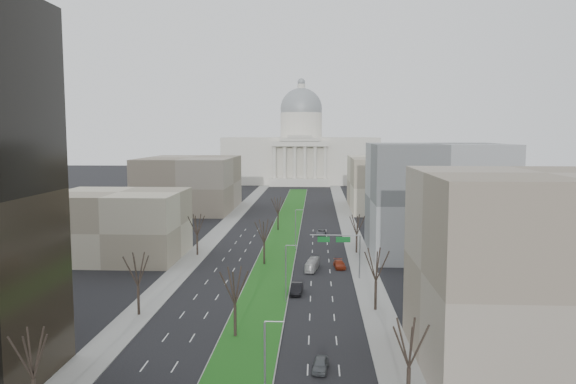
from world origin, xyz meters
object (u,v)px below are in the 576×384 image
(car_red, at_px, (340,264))
(car_grey_far, at_px, (321,232))
(box_van, at_px, (312,265))
(car_grey_near, at_px, (320,364))
(car_black, at_px, (297,289))

(car_red, bearing_deg, car_grey_far, 89.78)
(car_red, height_order, car_grey_far, car_red)
(car_red, relative_size, box_van, 0.66)
(car_grey_near, height_order, car_grey_far, car_grey_near)
(car_black, bearing_deg, car_grey_near, -79.67)
(box_van, bearing_deg, car_black, -90.47)
(box_van, bearing_deg, car_grey_near, -80.32)
(car_grey_far, bearing_deg, car_red, -79.02)
(car_grey_near, xyz_separation_m, car_black, (-3.72, 29.80, 0.16))
(car_red, bearing_deg, box_van, -166.89)
(car_black, relative_size, box_van, 0.69)
(box_van, bearing_deg, car_red, 26.70)
(car_grey_near, relative_size, car_grey_far, 0.83)
(car_black, relative_size, car_red, 1.04)
(box_van, bearing_deg, car_grey_far, 95.04)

